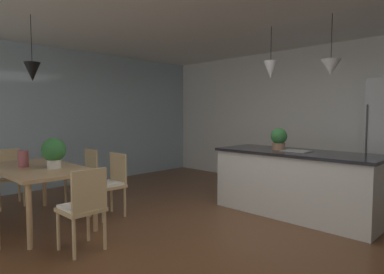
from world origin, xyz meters
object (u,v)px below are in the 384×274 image
Objects in this scene: dining_table at (38,172)px; chair_far_left at (84,175)px; chair_far_right at (110,182)px; chair_kitchen_end at (83,206)px; chair_window_end at (8,175)px; kitchen_island at (296,182)px; vase_on_dining_table at (23,159)px; potted_plant_on_island at (279,138)px; potted_plant_on_table at (54,151)px.

dining_table is 1.97× the size of chair_far_left.
chair_far_left is 0.77m from chair_far_right.
chair_far_right and chair_kitchen_end have the same top height.
chair_far_right is at bearing 0.00° from chair_far_left.
chair_window_end is (-0.84, -0.82, 0.00)m from chair_far_left.
chair_window_end is at bearing -153.03° from chair_far_right.
dining_table is at bearing -128.81° from kitchen_island.
kitchen_island reaches higher than chair_kitchen_end.
vase_on_dining_table is (1.09, -0.13, 0.37)m from chair_window_end.
chair_far_right is 2.74× the size of potted_plant_on_island.
chair_window_end is 4.36m from kitchen_island.
potted_plant_on_table is (-0.99, 0.12, 0.48)m from chair_kitchen_end.
potted_plant_on_island is at bearing -180.00° from kitchen_island.
chair_far_right is (0.77, 0.00, 0.00)m from chair_far_left.
potted_plant_on_table is (1.47, 0.11, 0.48)m from chair_window_end.
potted_plant_on_table is (0.24, 0.12, 0.28)m from dining_table.
dining_table is 3.49m from kitchen_island.
dining_table is 0.93m from chair_far_left.
vase_on_dining_table is (-2.04, -2.84, -0.22)m from potted_plant_on_island.
kitchen_island is 0.67m from potted_plant_on_island.
chair_window_end is 1.16m from vase_on_dining_table.
chair_far_left is 3.19m from kitchen_island.
potted_plant_on_island reaches higher than potted_plant_on_table.
vase_on_dining_table is (-0.14, -0.12, 0.18)m from dining_table.
dining_table is 3.34m from potted_plant_on_island.
dining_table is 8.16× the size of vase_on_dining_table.
dining_table is 0.76× the size of kitchen_island.
chair_far_right is (0.39, 0.83, -0.20)m from dining_table.
potted_plant_on_island reaches higher than chair_kitchen_end.
vase_on_dining_table is at bearing -129.36° from kitchen_island.
vase_on_dining_table is (-2.33, -2.84, 0.39)m from kitchen_island.
chair_far_left is at bearing -140.40° from potted_plant_on_island.
chair_window_end is at bearing 173.41° from vase_on_dining_table.
potted_plant_on_island is at bearing 55.04° from dining_table.
chair_far_left is 1.00× the size of chair_far_right.
chair_far_left is 3.03m from potted_plant_on_island.
chair_far_left is 1.00× the size of chair_kitchen_end.
chair_window_end is 2.29× the size of potted_plant_on_table.
chair_far_right is 0.87m from potted_plant_on_table.
dining_table is 1.97× the size of chair_window_end.
chair_kitchen_end is at bearing -6.68° from potted_plant_on_table.
chair_far_left is 1.06m from potted_plant_on_table.
chair_window_end is at bearing -175.65° from potted_plant_on_table.
kitchen_island is at bearing 50.64° from vase_on_dining_table.
chair_far_left is at bearing -143.67° from kitchen_island.
potted_plant_on_island reaches higher than vase_on_dining_table.
chair_kitchen_end reaches higher than dining_table.
vase_on_dining_table reaches higher than chair_far_right.
chair_window_end is 4.13× the size of vase_on_dining_table.
potted_plant_on_table is at bearing 173.32° from chair_kitchen_end.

